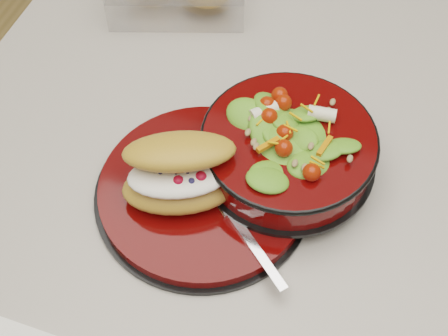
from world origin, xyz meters
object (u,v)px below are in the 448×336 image
(island_counter, at_px, (358,305))
(salad_bowl, at_px, (289,144))
(croissant, at_px, (180,173))
(dinner_plate, at_px, (203,191))
(fork, at_px, (246,235))

(island_counter, bearing_deg, salad_bowl, -158.10)
(island_counter, height_order, croissant, croissant)
(dinner_plate, relative_size, croissant, 1.76)
(croissant, bearing_deg, dinner_plate, 11.58)
(island_counter, distance_m, dinner_plate, 0.53)
(salad_bowl, relative_size, fork, 1.80)
(island_counter, xyz_separation_m, dinner_plate, (-0.24, -0.13, 0.46))
(dinner_plate, distance_m, croissant, 0.05)
(salad_bowl, distance_m, croissant, 0.13)
(dinner_plate, bearing_deg, fork, -34.63)
(dinner_plate, distance_m, fork, 0.08)
(island_counter, bearing_deg, dinner_plate, -151.43)
(croissant, relative_size, fork, 1.25)
(salad_bowl, bearing_deg, croissant, -141.73)
(dinner_plate, xyz_separation_m, fork, (0.07, -0.05, 0.01))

